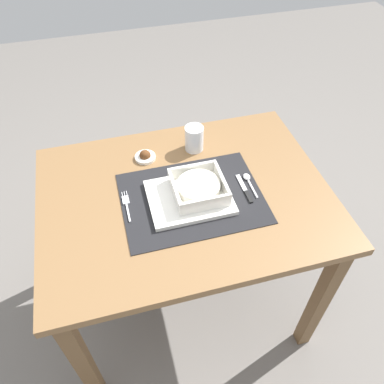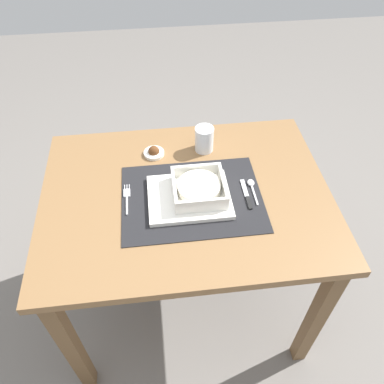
% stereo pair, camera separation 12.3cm
% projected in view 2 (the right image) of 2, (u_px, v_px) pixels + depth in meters
% --- Properties ---
extents(ground_plane, '(6.00, 6.00, 0.00)m').
position_uv_depth(ground_plane, '(188.00, 298.00, 1.80)').
color(ground_plane, slate).
extents(dining_table, '(0.97, 0.73, 0.73)m').
position_uv_depth(dining_table, '(186.00, 213.00, 1.35)').
color(dining_table, brown).
rests_on(dining_table, ground).
extents(placemat, '(0.46, 0.35, 0.00)m').
position_uv_depth(placemat, '(192.00, 198.00, 1.26)').
color(placemat, black).
rests_on(placemat, dining_table).
extents(serving_plate, '(0.27, 0.21, 0.02)m').
position_uv_depth(serving_plate, '(189.00, 197.00, 1.25)').
color(serving_plate, white).
rests_on(serving_plate, placemat).
extents(porridge_bowl, '(0.17, 0.17, 0.05)m').
position_uv_depth(porridge_bowl, '(199.00, 188.00, 1.23)').
color(porridge_bowl, white).
rests_on(porridge_bowl, serving_plate).
extents(fork, '(0.02, 0.13, 0.00)m').
position_uv_depth(fork, '(127.00, 197.00, 1.25)').
color(fork, silver).
rests_on(fork, placemat).
extents(spoon, '(0.02, 0.12, 0.01)m').
position_uv_depth(spoon, '(252.00, 185.00, 1.29)').
color(spoon, silver).
rests_on(spoon, placemat).
extents(butter_knife, '(0.01, 0.13, 0.01)m').
position_uv_depth(butter_knife, '(247.00, 196.00, 1.26)').
color(butter_knife, black).
rests_on(butter_knife, placemat).
extents(drinking_glass, '(0.07, 0.07, 0.10)m').
position_uv_depth(drinking_glass, '(204.00, 140.00, 1.40)').
color(drinking_glass, white).
rests_on(drinking_glass, dining_table).
extents(condiment_saucer, '(0.08, 0.08, 0.04)m').
position_uv_depth(condiment_saucer, '(154.00, 152.00, 1.40)').
color(condiment_saucer, white).
rests_on(condiment_saucer, dining_table).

